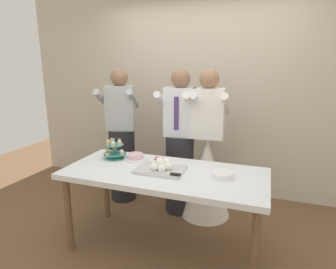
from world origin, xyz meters
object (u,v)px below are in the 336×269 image
Objects in this scene: cupcake_stand at (115,150)px; plate_stack at (222,175)px; person_guest at (122,143)px; dessert_table at (164,179)px; person_groom at (180,150)px; main_cake_tray at (161,167)px; person_bride at (206,167)px; round_cake at (135,157)px.

cupcake_stand reaches higher than plate_stack.
dessert_table is at bearing -42.56° from person_guest.
person_groom and person_guest have the same top height.
main_cake_tray is at bearing -17.20° from cupcake_stand.
person_bride is at bearing 71.21° from main_cake_tray.
dessert_table is 0.64m from cupcake_stand.
main_cake_tray is at bearing -175.92° from plate_stack.
plate_stack reaches higher than dessert_table.
round_cake reaches higher than plate_stack.
plate_stack is 0.11× the size of person_guest.
plate_stack is 0.92m from round_cake.
round_cake is 0.84m from person_bride.
person_guest is (-0.48, 0.58, -0.05)m from round_cake.
person_bride is 1.11m from person_guest.
cupcake_stand reaches higher than round_cake.
dessert_table is at bearing -83.63° from person_groom.
person_guest is (-0.86, 0.79, 0.05)m from dessert_table.
main_cake_tray is 0.42m from round_cake.
plate_stack is at bearing -28.93° from person_guest.
person_bride reaches higher than dessert_table.
person_bride reaches higher than cupcake_stand.
main_cake_tray is 0.74m from person_groom.
person_bride is at bearing 40.92° from round_cake.
person_guest is at bearing 113.29° from cupcake_stand.
dessert_table is 0.45m from round_cake.
dessert_table is 0.79m from person_bride.
cupcake_stand is at bearing 162.80° from main_cake_tray.
person_groom reaches higher than round_cake.
round_cake is (-0.39, 0.21, 0.10)m from dessert_table.
person_guest reaches higher than main_cake_tray.
main_cake_tray is at bearing -31.25° from round_cake.
person_guest is (-0.84, 0.80, -0.07)m from main_cake_tray.
cupcake_stand is 0.14× the size of person_bride.
person_bride is at bearing 34.98° from cupcake_stand.
main_cake_tray is at bearing -166.89° from dessert_table.
person_groom is (-0.06, 0.74, -0.07)m from main_cake_tray.
dessert_table is 0.52m from plate_stack.
person_groom is at bearing 59.53° from round_cake.
person_guest is at bearing 177.61° from person_bride.
person_guest is at bearing 151.07° from plate_stack.
cupcake_stand is 0.14× the size of person_groom.
person_bride is (-0.28, 0.72, -0.21)m from plate_stack.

